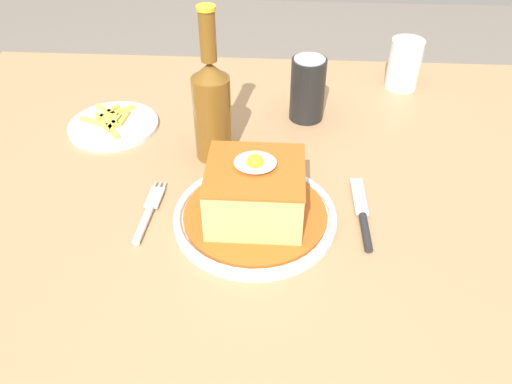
{
  "coord_description": "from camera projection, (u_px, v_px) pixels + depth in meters",
  "views": [
    {
      "loc": [
        0.03,
        -0.7,
        1.28
      ],
      "look_at": [
        -0.01,
        -0.1,
        0.78
      ],
      "focal_mm": 36.46,
      "sensor_mm": 36.0,
      "label": 1
    }
  ],
  "objects": [
    {
      "name": "beer_bottle_amber",
      "position": [
        212.0,
        106.0,
        0.86
      ],
      "size": [
        0.06,
        0.06,
        0.27
      ],
      "color": "brown",
      "rests_on": "dining_table"
    },
    {
      "name": "main_plate",
      "position": [
        255.0,
        216.0,
        0.79
      ],
      "size": [
        0.25,
        0.25,
        0.02
      ],
      "color": "white",
      "rests_on": "dining_table"
    },
    {
      "name": "sandwich_meal",
      "position": [
        255.0,
        194.0,
        0.76
      ],
      "size": [
        0.22,
        0.22,
        0.11
      ],
      "color": "#B75B1E",
      "rests_on": "main_plate"
    },
    {
      "name": "drinking_glass",
      "position": [
        404.0,
        67.0,
        1.1
      ],
      "size": [
        0.07,
        0.07,
        0.1
      ],
      "color": "silver",
      "rests_on": "dining_table"
    },
    {
      "name": "fork",
      "position": [
        147.0,
        216.0,
        0.79
      ],
      "size": [
        0.02,
        0.14,
        0.01
      ],
      "color": "silver",
      "rests_on": "dining_table"
    },
    {
      "name": "side_plate_fries",
      "position": [
        113.0,
        125.0,
        1.0
      ],
      "size": [
        0.17,
        0.17,
        0.02
      ],
      "color": "white",
      "rests_on": "dining_table"
    },
    {
      "name": "dining_table",
      "position": [
        265.0,
        219.0,
        0.95
      ],
      "size": [
        1.33,
        0.91,
        0.74
      ],
      "color": "#A87F56",
      "rests_on": "ground_plane"
    },
    {
      "name": "knife",
      "position": [
        364.0,
        221.0,
        0.78
      ],
      "size": [
        0.02,
        0.17,
        0.01
      ],
      "color": "#262628",
      "rests_on": "dining_table"
    },
    {
      "name": "soda_can",
      "position": [
        308.0,
        89.0,
        0.99
      ],
      "size": [
        0.07,
        0.07,
        0.12
      ],
      "color": "black",
      "rests_on": "dining_table"
    }
  ]
}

